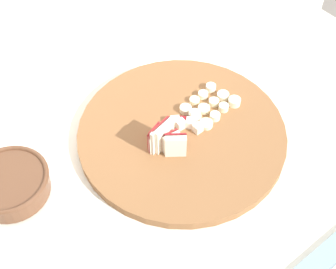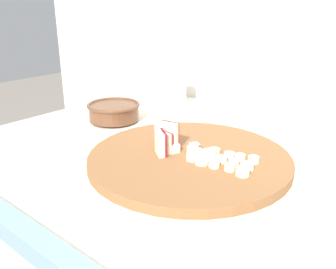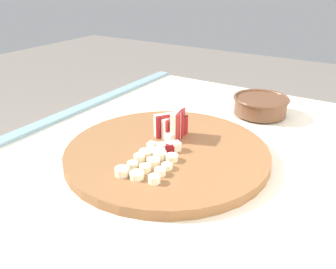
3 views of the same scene
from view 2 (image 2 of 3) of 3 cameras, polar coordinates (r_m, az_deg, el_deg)
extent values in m
cube|color=#7A9EAD|center=(0.62, -18.20, -16.84)|extent=(1.18, 0.04, 0.04)
cube|color=silver|center=(1.28, 17.22, -2.96)|extent=(2.40, 0.04, 1.46)
cylinder|color=brown|center=(0.83, 3.28, -3.77)|extent=(0.45, 0.45, 0.02)
cube|color=maroon|center=(0.82, -0.72, -1.26)|extent=(0.04, 0.03, 0.05)
cube|color=#EFE5CC|center=(0.82, -1.29, -1.31)|extent=(0.04, 0.04, 0.05)
cube|color=maroon|center=(0.86, -0.45, -0.53)|extent=(0.05, 0.01, 0.05)
cube|color=#EFE5CC|center=(0.85, -0.80, -0.63)|extent=(0.05, 0.02, 0.05)
cube|color=#A32323|center=(0.84, -0.24, -1.10)|extent=(0.04, 0.01, 0.05)
cube|color=#EFE5CC|center=(0.83, -0.62, -1.22)|extent=(0.04, 0.02, 0.05)
cube|color=#A32323|center=(0.85, 0.10, -0.08)|extent=(0.05, 0.02, 0.07)
cube|color=#EFE5CC|center=(0.84, -0.16, -0.24)|extent=(0.05, 0.02, 0.07)
cube|color=maroon|center=(0.86, -0.70, 0.15)|extent=(0.04, 0.02, 0.07)
cube|color=#EFE5CC|center=(0.86, -0.82, 0.04)|extent=(0.04, 0.02, 0.07)
cube|color=white|center=(0.81, 4.45, -2.90)|extent=(0.03, 0.03, 0.02)
cube|color=maroon|center=(0.83, 4.41, -2.47)|extent=(0.03, 0.03, 0.02)
cube|color=white|center=(0.81, 5.99, -3.07)|extent=(0.03, 0.03, 0.02)
cube|color=#EFE5CC|center=(0.84, 4.10, -2.00)|extent=(0.03, 0.03, 0.02)
cube|color=white|center=(0.84, 0.93, -2.09)|extent=(0.03, 0.03, 0.02)
cube|color=maroon|center=(0.84, 4.32, -2.34)|extent=(0.02, 0.02, 0.02)
cube|color=beige|center=(0.80, 3.78, -3.45)|extent=(0.02, 0.02, 0.02)
cube|color=white|center=(0.83, 3.86, -2.35)|extent=(0.02, 0.02, 0.02)
cylinder|color=beige|center=(0.79, 5.21, -4.19)|extent=(0.03, 0.03, 0.01)
cylinder|color=#F4EAC6|center=(0.77, 7.11, -4.53)|extent=(0.02, 0.02, 0.01)
cylinder|color=beige|center=(0.76, 9.48, -4.97)|extent=(0.02, 0.02, 0.01)
cylinder|color=#F4EAC6|center=(0.75, 11.40, -5.61)|extent=(0.03, 0.03, 0.02)
cylinder|color=white|center=(0.81, 6.38, -3.16)|extent=(0.03, 0.03, 0.02)
cylinder|color=beige|center=(0.80, 8.15, -3.78)|extent=(0.03, 0.03, 0.01)
cylinder|color=beige|center=(0.79, 10.11, -4.29)|extent=(0.02, 0.02, 0.01)
cylinder|color=#F4EAC6|center=(0.78, 12.09, -4.80)|extent=(0.03, 0.03, 0.01)
cylinder|color=beige|center=(0.84, 7.25, -2.55)|extent=(0.03, 0.03, 0.01)
cylinder|color=beige|center=(0.83, 9.42, -3.08)|extent=(0.02, 0.02, 0.01)
cylinder|color=#F4EAC6|center=(0.81, 11.03, -3.45)|extent=(0.02, 0.02, 0.01)
cylinder|color=white|center=(0.81, 13.03, -3.78)|extent=(0.02, 0.02, 0.01)
cylinder|color=brown|center=(1.13, -8.25, 2.19)|extent=(0.08, 0.08, 0.01)
cylinder|color=brown|center=(1.12, -8.31, 3.42)|extent=(0.15, 0.15, 0.04)
torus|color=brown|center=(1.11, -8.37, 4.51)|extent=(0.16, 0.16, 0.01)
cylinder|color=white|center=(1.25, 1.23, 7.05)|extent=(0.07, 0.07, 0.12)
camera|label=1|loc=(0.96, -49.54, 40.09)|focal=47.74mm
camera|label=3|loc=(0.99, 50.43, 15.12)|focal=37.69mm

